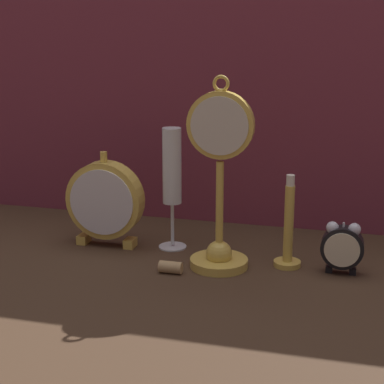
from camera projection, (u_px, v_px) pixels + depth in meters
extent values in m
plane|color=#422D1E|center=(181.00, 274.00, 1.16)|extent=(4.00, 4.00, 0.00)
cube|color=brown|center=(221.00, 93.00, 1.39)|extent=(1.80, 0.01, 0.58)
cylinder|color=gold|center=(219.00, 263.00, 1.19)|extent=(0.11, 0.11, 0.02)
sphere|color=gold|center=(219.00, 253.00, 1.19)|extent=(0.05, 0.05, 0.05)
cylinder|color=gold|center=(220.00, 211.00, 1.17)|extent=(0.01, 0.01, 0.18)
cylinder|color=gold|center=(221.00, 125.00, 1.13)|extent=(0.12, 0.02, 0.12)
cylinder|color=beige|center=(219.00, 126.00, 1.12)|extent=(0.10, 0.00, 0.10)
torus|color=gold|center=(221.00, 84.00, 1.11)|extent=(0.03, 0.01, 0.03)
cube|color=black|center=(329.00, 269.00, 1.17)|extent=(0.01, 0.01, 0.01)
cube|color=black|center=(353.00, 271.00, 1.16)|extent=(0.01, 0.01, 0.01)
cylinder|color=black|center=(342.00, 247.00, 1.15)|extent=(0.08, 0.03, 0.08)
cylinder|color=beige|center=(342.00, 250.00, 1.14)|extent=(0.06, 0.00, 0.06)
sphere|color=silver|center=(333.00, 228.00, 1.15)|extent=(0.02, 0.02, 0.02)
sphere|color=silver|center=(355.00, 229.00, 1.14)|extent=(0.02, 0.02, 0.02)
cylinder|color=silver|center=(344.00, 226.00, 1.14)|extent=(0.00, 0.00, 0.01)
cube|color=gold|center=(84.00, 239.00, 1.32)|extent=(0.02, 0.03, 0.02)
cube|color=gold|center=(130.00, 243.00, 1.29)|extent=(0.02, 0.03, 0.02)
cylinder|color=gold|center=(105.00, 200.00, 1.28)|extent=(0.16, 0.04, 0.16)
cylinder|color=silver|center=(101.00, 203.00, 1.27)|extent=(0.13, 0.00, 0.13)
cylinder|color=gold|center=(104.00, 157.00, 1.26)|extent=(0.01, 0.01, 0.02)
cylinder|color=silver|center=(173.00, 246.00, 1.30)|extent=(0.06, 0.06, 0.01)
cylinder|color=silver|center=(172.00, 224.00, 1.28)|extent=(0.01, 0.01, 0.09)
cylinder|color=white|center=(172.00, 166.00, 1.25)|extent=(0.04, 0.04, 0.15)
cylinder|color=#E5D17F|center=(172.00, 179.00, 1.26)|extent=(0.03, 0.03, 0.10)
cylinder|color=gold|center=(287.00, 263.00, 1.20)|extent=(0.05, 0.05, 0.01)
cylinder|color=gold|center=(289.00, 224.00, 1.18)|extent=(0.02, 0.02, 0.15)
cylinder|color=silver|center=(291.00, 180.00, 1.16)|extent=(0.02, 0.02, 0.02)
cylinder|color=tan|center=(170.00, 268.00, 1.16)|extent=(0.04, 0.02, 0.02)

